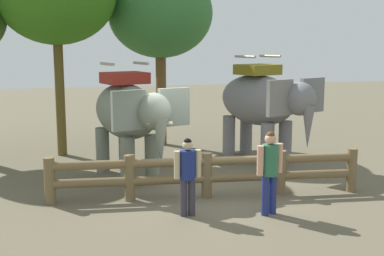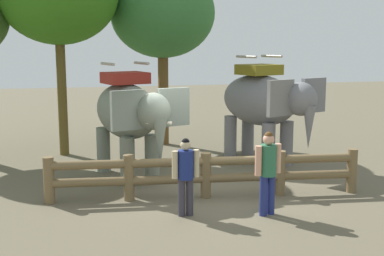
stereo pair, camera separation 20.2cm
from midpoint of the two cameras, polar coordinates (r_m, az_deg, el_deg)
ground_plane at (r=12.17m, az=1.74°, el=-7.40°), size 60.00×60.00×0.00m
log_fence at (r=11.80m, az=2.04°, el=-4.90°), size 7.23×1.00×1.05m
elephant_near_left at (r=13.29m, az=-6.54°, el=1.52°), size 2.43×3.63×3.04m
elephant_center at (r=15.22m, az=8.35°, el=2.78°), size 2.68×3.77×3.16m
tourist_woman_in_black at (r=10.49m, az=-0.16°, el=-4.83°), size 0.58×0.33×1.63m
tourist_man_in_blue at (r=10.65m, az=8.98°, el=-4.34°), size 0.61×0.41×1.75m
tree_far_right at (r=17.72m, az=-2.96°, el=12.55°), size 3.54×3.54×6.01m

